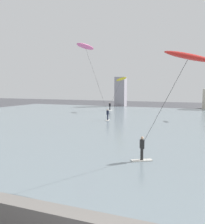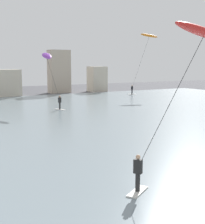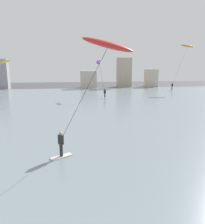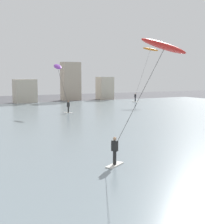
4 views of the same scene
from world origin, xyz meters
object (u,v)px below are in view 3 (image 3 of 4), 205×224
kitesurfer_red (102,57)px  kitesurfer_yellow (4,65)px  kitesurfer_orange (186,51)px  kitesurfer_purple (99,66)px

kitesurfer_red → kitesurfer_yellow: 36.34m
kitesurfer_orange → kitesurfer_purple: 23.05m
kitesurfer_orange → kitesurfer_yellow: bearing=-176.4°
kitesurfer_red → kitesurfer_purple: bearing=82.8°
kitesurfer_red → kitesurfer_orange: (24.44, 35.71, 2.97)m
kitesurfer_red → kitesurfer_purple: (3.40, 26.94, -0.45)m
kitesurfer_purple → kitesurfer_orange: bearing=22.6°
kitesurfer_red → kitesurfer_yellow: kitesurfer_red is taller
kitesurfer_purple → kitesurfer_yellow: (-18.02, 6.33, 0.23)m
kitesurfer_red → kitesurfer_orange: bearing=55.6°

